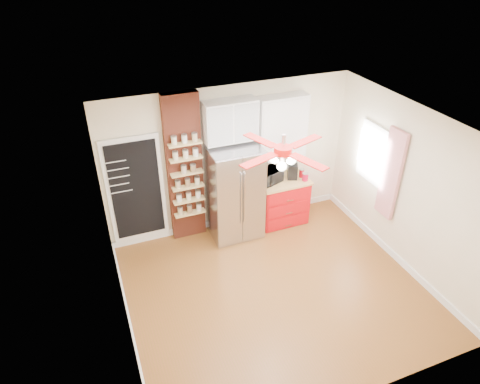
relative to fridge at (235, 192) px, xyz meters
name	(u,v)px	position (x,y,z in m)	size (l,w,h in m)	color
floor	(275,289)	(0.05, -1.63, -0.88)	(4.50, 4.50, 0.00)	brown
ceiling	(284,131)	(0.05, -1.63, 1.83)	(4.50, 4.50, 0.00)	white
wall_back	(230,159)	(0.05, 0.37, 0.48)	(4.50, 0.02, 2.70)	#F1E2C2
wall_front	(363,323)	(0.05, -3.63, 0.48)	(4.50, 0.02, 2.70)	#F1E2C2
wall_left	(116,258)	(-2.20, -1.63, 0.48)	(0.02, 4.00, 2.70)	#F1E2C2
wall_right	(408,189)	(2.30, -1.63, 0.48)	(0.02, 4.00, 2.70)	#F1E2C2
chalkboard	(136,190)	(-1.65, 0.33, 0.23)	(0.95, 0.05, 1.95)	white
brick_pillar	(185,169)	(-0.80, 0.29, 0.48)	(0.60, 0.16, 2.70)	brown
fridge	(235,192)	(0.00, 0.00, 0.00)	(0.90, 0.70, 1.75)	#B2B2B7
upper_glass_cabinet	(230,121)	(0.00, 0.20, 1.27)	(0.90, 0.35, 0.70)	white
red_cabinet	(282,200)	(0.97, 0.05, -0.42)	(0.94, 0.64, 0.90)	red
upper_shelf_unit	(281,127)	(0.97, 0.22, 1.00)	(0.90, 0.30, 1.15)	white
window	(374,154)	(2.28, -0.73, 0.68)	(0.04, 0.75, 1.05)	white
curtain	(391,174)	(2.23, -1.28, 0.57)	(0.06, 0.40, 1.55)	red
ceiling_fan	(283,151)	(0.05, -1.63, 1.55)	(1.40, 1.40, 0.44)	silver
toaster_oven	(269,176)	(0.70, 0.07, 0.15)	(0.45, 0.31, 0.25)	black
coffee_maker	(292,171)	(1.16, 0.06, 0.16)	(0.17, 0.20, 0.28)	black
canister_left	(305,177)	(1.34, -0.12, 0.10)	(0.11, 0.11, 0.14)	red
canister_right	(302,173)	(1.34, 0.03, 0.10)	(0.09, 0.09, 0.15)	#A70912
pantry_jar_oats	(184,169)	(-0.85, 0.14, 0.56)	(0.09, 0.09, 0.13)	#BEAB91
pantry_jar_beans	(193,168)	(-0.69, 0.14, 0.56)	(0.10, 0.10, 0.12)	olive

